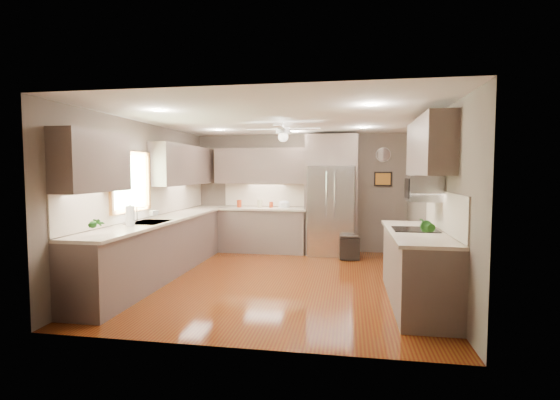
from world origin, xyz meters
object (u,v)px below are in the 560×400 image
(canister_d, at_px, (271,205))
(microwave, at_px, (423,188))
(potted_plant_right, at_px, (426,226))
(bowl, at_px, (284,206))
(refrigerator, at_px, (331,197))
(canister_c, at_px, (260,203))
(soap_bottle, at_px, (154,213))
(stool, at_px, (349,247))
(potted_plant_left, at_px, (94,224))
(paper_towel, at_px, (130,216))
(canister_a, at_px, (239,204))

(canister_d, xyz_separation_m, microwave, (2.59, -2.77, 0.48))
(potted_plant_right, xyz_separation_m, bowl, (-2.20, 3.73, -0.13))
(bowl, distance_m, refrigerator, 1.02)
(canister_d, xyz_separation_m, potted_plant_right, (2.47, -3.72, 0.10))
(canister_c, relative_size, soap_bottle, 0.99)
(potted_plant_right, height_order, stool, potted_plant_right)
(potted_plant_left, bearing_deg, bowl, 67.79)
(potted_plant_left, relative_size, paper_towel, 0.93)
(canister_c, xyz_separation_m, soap_bottle, (-1.28, -2.21, 0.00))
(soap_bottle, height_order, paper_towel, paper_towel)
(potted_plant_right, xyz_separation_m, stool, (-0.83, 3.21, -0.86))
(canister_a, height_order, potted_plant_right, potted_plant_right)
(canister_d, height_order, refrigerator, refrigerator)
(refrigerator, height_order, stool, refrigerator)
(potted_plant_left, distance_m, bowl, 4.37)
(potted_plant_left, distance_m, potted_plant_right, 3.86)
(canister_c, distance_m, potted_plant_left, 4.15)
(refrigerator, bearing_deg, potted_plant_right, -71.79)
(microwave, bearing_deg, soap_bottle, 172.77)
(bowl, bearing_deg, microwave, -50.22)
(potted_plant_right, height_order, refrigerator, refrigerator)
(potted_plant_left, xyz_separation_m, microwave, (3.97, 1.26, 0.40))
(refrigerator, distance_m, microwave, 3.03)
(soap_bottle, height_order, bowl, soap_bottle)
(canister_c, xyz_separation_m, potted_plant_left, (-1.15, -3.99, 0.05))
(stool, bearing_deg, canister_a, 168.51)
(potted_plant_right, relative_size, stool, 0.68)
(canister_d, xyz_separation_m, bowl, (0.27, 0.02, -0.03))
(potted_plant_right, bearing_deg, canister_d, 123.59)
(potted_plant_right, bearing_deg, microwave, 82.49)
(refrigerator, height_order, microwave, refrigerator)
(canister_d, relative_size, stool, 0.28)
(canister_d, height_order, microwave, microwave)
(canister_d, bearing_deg, canister_a, -177.11)
(canister_c, xyz_separation_m, paper_towel, (-1.16, -3.16, 0.05))
(potted_plant_left, bearing_deg, soap_bottle, 94.40)
(microwave, bearing_deg, potted_plant_right, -97.51)
(potted_plant_right, bearing_deg, refrigerator, 108.21)
(potted_plant_left, relative_size, potted_plant_right, 0.90)
(canister_c, distance_m, stool, 2.09)
(potted_plant_left, bearing_deg, potted_plant_right, 4.68)
(canister_a, relative_size, paper_towel, 0.52)
(paper_towel, bearing_deg, canister_c, 69.79)
(canister_d, distance_m, stool, 1.88)
(potted_plant_right, distance_m, refrigerator, 3.85)
(potted_plant_right, bearing_deg, soap_bottle, 159.81)
(canister_a, distance_m, canister_d, 0.69)
(canister_d, height_order, soap_bottle, soap_bottle)
(canister_d, height_order, bowl, canister_d)
(canister_d, distance_m, refrigerator, 1.28)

